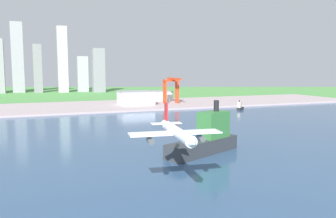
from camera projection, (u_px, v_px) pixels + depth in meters
name	position (u px, v px, depth m)	size (l,w,h in m)	color
ground_plane	(112.00, 131.00, 291.72)	(2400.00, 2400.00, 0.00)	#4E9146
water_bay	(131.00, 146.00, 236.21)	(840.00, 360.00, 0.15)	#2D4C70
industrial_pier	(82.00, 107.00, 467.32)	(840.00, 140.00, 2.50)	#A79598
airplane_landing	(177.00, 133.00, 138.99)	(38.63, 44.64, 14.47)	white
container_barge	(207.00, 138.00, 216.58)	(55.95, 35.06, 32.29)	#2D3338
tugboat_small	(240.00, 107.00, 441.98)	(15.32, 13.96, 12.80)	black
port_crane_red	(172.00, 85.00, 496.46)	(21.46, 46.90, 37.12)	red
warehouse_main	(136.00, 98.00, 482.96)	(46.72, 34.95, 19.01)	silver
warehouse_annex	(158.00, 96.00, 550.15)	(37.52, 32.31, 14.83)	silver
distant_skyline	(41.00, 66.00, 752.66)	(279.42, 74.06, 152.83)	#9FA0A8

